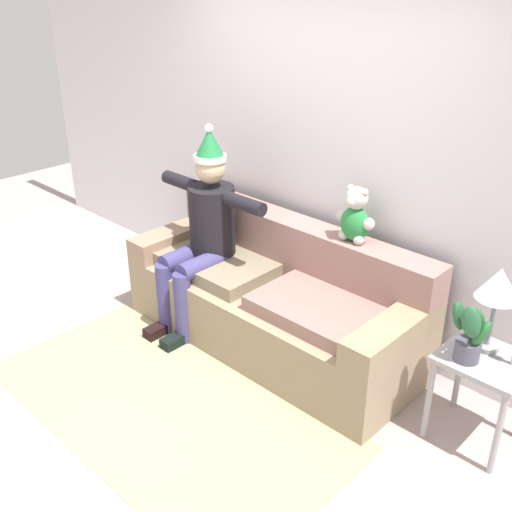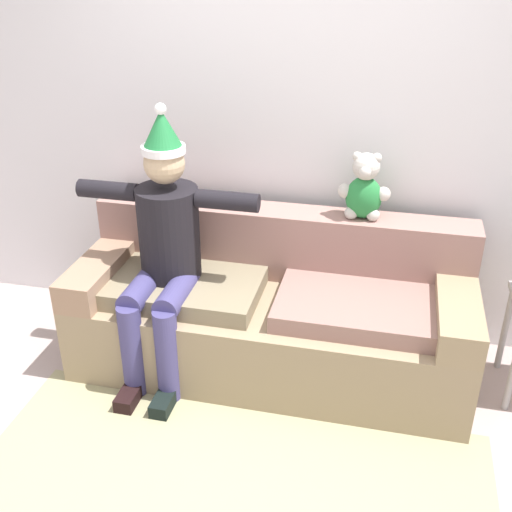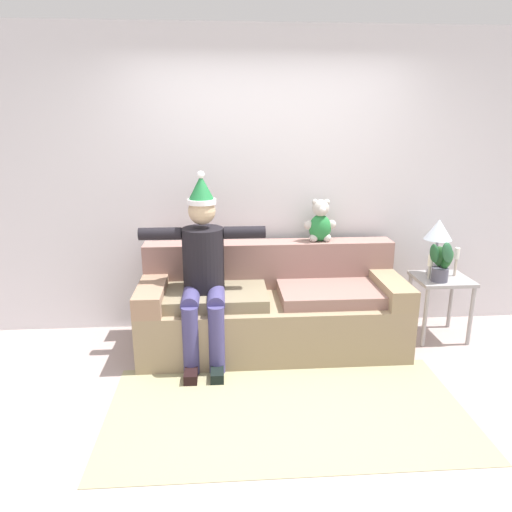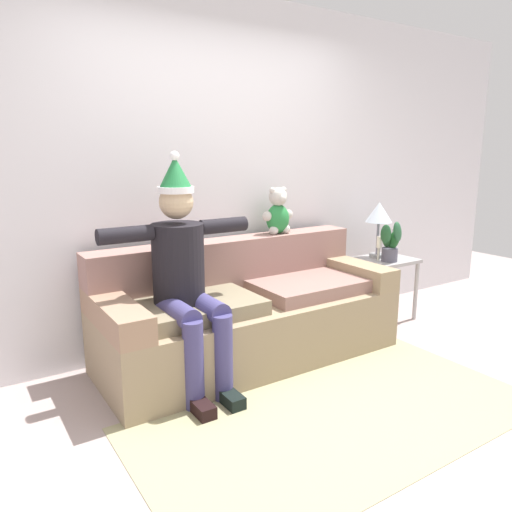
{
  "view_description": "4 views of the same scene",
  "coord_description": "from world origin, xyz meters",
  "px_view_note": "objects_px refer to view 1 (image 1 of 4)",
  "views": [
    {
      "loc": [
        2.52,
        -1.8,
        2.55
      ],
      "look_at": [
        0.0,
        0.83,
        0.77
      ],
      "focal_mm": 42.65,
      "sensor_mm": 36.0,
      "label": 1
    },
    {
      "loc": [
        0.6,
        -1.95,
        2.27
      ],
      "look_at": [
        -0.08,
        0.98,
        0.72
      ],
      "focal_mm": 43.45,
      "sensor_mm": 36.0,
      "label": 2
    },
    {
      "loc": [
        -0.41,
        -2.77,
        1.91
      ],
      "look_at": [
        -0.15,
        0.87,
        0.86
      ],
      "focal_mm": 33.14,
      "sensor_mm": 36.0,
      "label": 3
    },
    {
      "loc": [
        -1.83,
        -1.89,
        1.54
      ],
      "look_at": [
        -0.05,
        0.85,
        0.82
      ],
      "focal_mm": 33.97,
      "sensor_mm": 36.0,
      "label": 4
    }
  ],
  "objects_px": {
    "couch": "(275,299)",
    "side_table": "(483,373)",
    "person_seated": "(203,228)",
    "potted_plant": "(470,333)",
    "teddy_bear": "(355,217)",
    "table_lamp": "(498,287)",
    "candle_tall": "(466,329)"
  },
  "relations": [
    {
      "from": "potted_plant",
      "to": "side_table",
      "type": "bearing_deg",
      "value": 53.61
    },
    {
      "from": "teddy_bear",
      "to": "candle_tall",
      "type": "relative_size",
      "value": 1.76
    },
    {
      "from": "person_seated",
      "to": "potted_plant",
      "type": "height_order",
      "value": "person_seated"
    },
    {
      "from": "side_table",
      "to": "table_lamp",
      "type": "xyz_separation_m",
      "value": [
        -0.04,
        0.09,
        0.5
      ]
    },
    {
      "from": "table_lamp",
      "to": "teddy_bear",
      "type": "bearing_deg",
      "value": 172.86
    },
    {
      "from": "couch",
      "to": "teddy_bear",
      "type": "xyz_separation_m",
      "value": [
        0.46,
        0.26,
        0.7
      ]
    },
    {
      "from": "candle_tall",
      "to": "couch",
      "type": "bearing_deg",
      "value": -179.19
    },
    {
      "from": "couch",
      "to": "table_lamp",
      "type": "xyz_separation_m",
      "value": [
        1.49,
        0.13,
        0.62
      ]
    },
    {
      "from": "person_seated",
      "to": "table_lamp",
      "type": "bearing_deg",
      "value": 8.05
    },
    {
      "from": "teddy_bear",
      "to": "table_lamp",
      "type": "relative_size",
      "value": 0.75
    },
    {
      "from": "person_seated",
      "to": "teddy_bear",
      "type": "distance_m",
      "value": 1.14
    },
    {
      "from": "couch",
      "to": "side_table",
      "type": "bearing_deg",
      "value": 1.49
    },
    {
      "from": "couch",
      "to": "side_table",
      "type": "xyz_separation_m",
      "value": [
        1.53,
        0.04,
        0.12
      ]
    },
    {
      "from": "person_seated",
      "to": "potted_plant",
      "type": "relative_size",
      "value": 4.08
    },
    {
      "from": "teddy_bear",
      "to": "potted_plant",
      "type": "distance_m",
      "value": 1.09
    },
    {
      "from": "potted_plant",
      "to": "candle_tall",
      "type": "height_order",
      "value": "potted_plant"
    },
    {
      "from": "side_table",
      "to": "potted_plant",
      "type": "bearing_deg",
      "value": -126.39
    },
    {
      "from": "candle_tall",
      "to": "table_lamp",
      "type": "bearing_deg",
      "value": 48.69
    },
    {
      "from": "couch",
      "to": "table_lamp",
      "type": "distance_m",
      "value": 1.62
    },
    {
      "from": "teddy_bear",
      "to": "side_table",
      "type": "relative_size",
      "value": 0.67
    },
    {
      "from": "person_seated",
      "to": "potted_plant",
      "type": "bearing_deg",
      "value": 3.03
    },
    {
      "from": "couch",
      "to": "potted_plant",
      "type": "bearing_deg",
      "value": -2.28
    },
    {
      "from": "table_lamp",
      "to": "candle_tall",
      "type": "xyz_separation_m",
      "value": [
        -0.09,
        -0.11,
        -0.25
      ]
    },
    {
      "from": "couch",
      "to": "potted_plant",
      "type": "relative_size",
      "value": 5.93
    },
    {
      "from": "potted_plant",
      "to": "couch",
      "type": "bearing_deg",
      "value": 177.72
    },
    {
      "from": "side_table",
      "to": "candle_tall",
      "type": "height_order",
      "value": "candle_tall"
    },
    {
      "from": "potted_plant",
      "to": "candle_tall",
      "type": "bearing_deg",
      "value": 127.48
    },
    {
      "from": "side_table",
      "to": "candle_tall",
      "type": "xyz_separation_m",
      "value": [
        -0.13,
        -0.02,
        0.24
      ]
    },
    {
      "from": "person_seated",
      "to": "potted_plant",
      "type": "distance_m",
      "value": 2.03
    },
    {
      "from": "couch",
      "to": "table_lamp",
      "type": "relative_size",
      "value": 4.38
    },
    {
      "from": "teddy_bear",
      "to": "side_table",
      "type": "bearing_deg",
      "value": -11.41
    },
    {
      "from": "candle_tall",
      "to": "potted_plant",
      "type": "bearing_deg",
      "value": -52.52
    }
  ]
}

